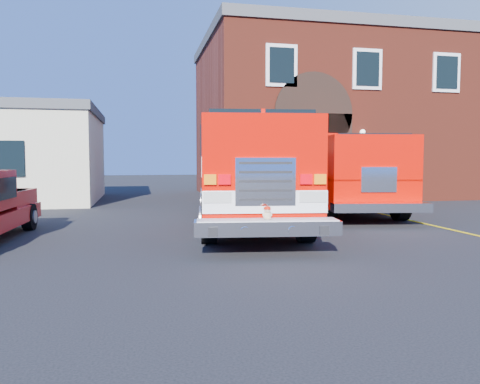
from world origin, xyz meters
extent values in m
plane|color=black|center=(0.00, 0.00, 0.00)|extent=(100.00, 100.00, 0.00)
cube|color=yellow|center=(6.50, 1.00, 0.00)|extent=(0.12, 3.00, 0.01)
cube|color=yellow|center=(6.50, 4.00, 0.00)|extent=(0.12, 3.00, 0.01)
cube|color=yellow|center=(6.50, 7.00, 0.00)|extent=(0.12, 3.00, 0.01)
cube|color=maroon|center=(9.00, 14.00, 4.00)|extent=(15.00, 10.00, 8.00)
cube|color=#444749|center=(9.00, 14.00, 8.20)|extent=(15.20, 10.20, 0.50)
cube|color=black|center=(5.50, 8.98, 2.00)|extent=(3.60, 0.12, 4.00)
cylinder|color=black|center=(5.50, 8.98, 4.00)|extent=(3.60, 0.12, 3.60)
cube|color=black|center=(4.00, 8.95, 6.00)|extent=(1.40, 0.10, 1.80)
cube|color=black|center=(8.00, 8.95, 6.00)|extent=(1.40, 0.10, 1.80)
cube|color=black|center=(12.00, 8.95, 6.00)|extent=(1.40, 0.10, 1.80)
cube|color=black|center=(-7.00, 8.97, 2.00)|extent=(1.20, 0.10, 1.40)
cylinder|color=black|center=(-0.44, 0.20, 0.57)|extent=(0.51, 1.19, 1.15)
cylinder|color=black|center=(1.83, -0.10, 0.57)|extent=(0.51, 1.19, 1.15)
cube|color=red|center=(1.13, 3.35, 0.89)|extent=(3.83, 9.65, 0.94)
cube|color=red|center=(1.45, 5.73, 2.09)|extent=(3.19, 4.89, 1.67)
cube|color=red|center=(0.73, 0.36, 2.14)|extent=(3.03, 3.65, 1.56)
cube|color=black|center=(0.56, -0.93, 2.55)|extent=(2.28, 0.39, 0.98)
cube|color=#EE000B|center=(0.73, 0.36, 3.00)|extent=(1.70, 0.57, 0.15)
cube|color=white|center=(0.51, -1.32, 1.09)|extent=(2.59, 0.41, 0.46)
cube|color=silver|center=(0.51, -1.33, 1.51)|extent=(1.25, 0.23, 0.98)
cube|color=silver|center=(0.47, -1.61, 0.60)|extent=(2.97, 0.95, 0.29)
cube|color=#B7B7BF|center=(0.15, 5.91, 2.09)|extent=(0.54, 3.73, 1.36)
cube|color=#B7B7BF|center=(2.75, 5.56, 2.09)|extent=(0.54, 3.73, 1.36)
sphere|color=tan|center=(0.47, -1.61, 0.84)|extent=(0.18, 0.18, 0.16)
sphere|color=tan|center=(0.47, -1.61, 0.96)|extent=(0.15, 0.15, 0.13)
sphere|color=tan|center=(0.42, -1.59, 1.01)|extent=(0.06, 0.06, 0.05)
sphere|color=tan|center=(0.52, -1.60, 1.01)|extent=(0.06, 0.06, 0.05)
ellipsoid|color=red|center=(0.47, -1.61, 1.00)|extent=(0.15, 0.15, 0.08)
cylinder|color=red|center=(0.47, -1.62, 0.98)|extent=(0.18, 0.18, 0.01)
cylinder|color=black|center=(3.91, 3.41, 0.58)|extent=(0.56, 1.21, 1.17)
cylinder|color=black|center=(6.21, 3.03, 0.58)|extent=(0.56, 1.21, 1.17)
cube|color=red|center=(5.55, 6.15, 0.90)|extent=(4.02, 8.80, 0.95)
cube|color=red|center=(5.81, 7.71, 2.12)|extent=(3.49, 5.67, 1.59)
cube|color=red|center=(5.06, 3.22, 2.01)|extent=(3.03, 2.95, 1.38)
cube|color=#B7B7BF|center=(4.49, 7.94, 2.01)|extent=(0.78, 4.40, 1.80)
cube|color=#B7B7BF|center=(7.13, 7.49, 2.01)|extent=(0.78, 4.40, 1.80)
cube|color=silver|center=(4.80, 1.70, 0.58)|extent=(2.90, 0.94, 0.27)
camera|label=1|loc=(-2.01, -10.60, 1.97)|focal=35.00mm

